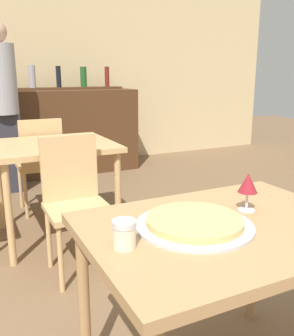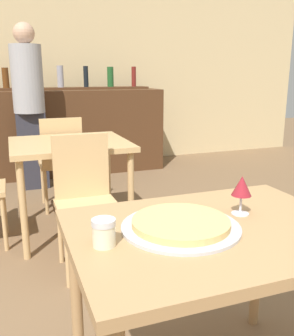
# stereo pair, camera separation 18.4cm
# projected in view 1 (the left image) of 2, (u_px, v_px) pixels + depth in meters

# --- Properties ---
(wall_back) EXTENTS (8.00, 0.05, 2.80)m
(wall_back) POSITION_uv_depth(u_px,v_px,m) (27.00, 66.00, 5.07)
(wall_back) COLOR #D1B784
(wall_back) RESTS_ON ground_plane
(dining_table_near) EXTENTS (1.06, 0.77, 0.76)m
(dining_table_near) POSITION_uv_depth(u_px,v_px,m) (224.00, 246.00, 1.43)
(dining_table_near) COLOR #A87F51
(dining_table_near) RESTS_ON ground_plane
(dining_table_far) EXTENTS (0.92, 0.84, 0.78)m
(dining_table_far) POSITION_uv_depth(u_px,v_px,m) (53.00, 155.00, 2.95)
(dining_table_far) COLOR tan
(dining_table_far) RESTS_ON ground_plane
(bar_counter) EXTENTS (2.60, 0.56, 1.10)m
(bar_counter) POSITION_uv_depth(u_px,v_px,m) (38.00, 134.00, 4.84)
(bar_counter) COLOR #4C2D19
(bar_counter) RESTS_ON ground_plane
(bar_back_shelf) EXTENTS (2.39, 0.24, 0.33)m
(bar_back_shelf) POSITION_uv_depth(u_px,v_px,m) (32.00, 84.00, 4.80)
(bar_back_shelf) COLOR #4C2D19
(bar_back_shelf) RESTS_ON bar_counter
(chair_far_side_front) EXTENTS (0.40, 0.40, 0.91)m
(chair_far_side_front) POSITION_uv_depth(u_px,v_px,m) (74.00, 195.00, 2.47)
(chair_far_side_front) COLOR tan
(chair_far_side_front) RESTS_ON ground_plane
(chair_far_side_back) EXTENTS (0.40, 0.40, 0.91)m
(chair_far_side_back) POSITION_uv_depth(u_px,v_px,m) (41.00, 159.00, 3.50)
(chair_far_side_back) COLOR tan
(chair_far_side_back) RESTS_ON ground_plane
(pizza_tray) EXTENTS (0.44, 0.44, 0.04)m
(pizza_tray) POSITION_uv_depth(u_px,v_px,m) (194.00, 223.00, 1.38)
(pizza_tray) COLOR #B7B7BC
(pizza_tray) RESTS_ON dining_table_near
(cheese_shaker) EXTENTS (0.08, 0.08, 0.09)m
(cheese_shaker) POSITION_uv_depth(u_px,v_px,m) (124.00, 234.00, 1.21)
(cheese_shaker) COLOR beige
(cheese_shaker) RESTS_ON dining_table_near
(person_standing) EXTENTS (0.34, 0.34, 1.84)m
(person_standing) POSITION_uv_depth(u_px,v_px,m) (2.00, 102.00, 4.03)
(person_standing) COLOR #2D2D38
(person_standing) RESTS_ON ground_plane
(wine_glass) EXTENTS (0.08, 0.08, 0.16)m
(wine_glass) POSITION_uv_depth(u_px,v_px,m) (248.00, 184.00, 1.52)
(wine_glass) COLOR silver
(wine_glass) RESTS_ON dining_table_near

